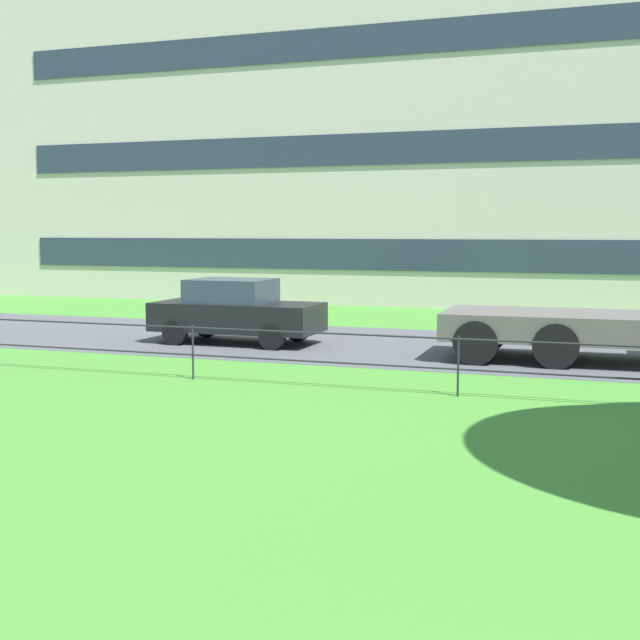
# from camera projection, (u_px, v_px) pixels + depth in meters

# --- Properties ---
(street_strip) EXTENTS (80.00, 6.67, 0.01)m
(street_strip) POSITION_uv_depth(u_px,v_px,m) (502.00, 351.00, 19.15)
(street_strip) COLOR #4C4C51
(street_strip) RESTS_ON ground
(park_fence) EXTENTS (29.09, 0.04, 1.00)m
(park_fence) POSITION_uv_depth(u_px,v_px,m) (458.00, 356.00, 13.87)
(park_fence) COLOR #232328
(park_fence) RESTS_ON ground
(car_black_far_right) EXTENTS (4.01, 1.83, 1.54)m
(car_black_far_right) POSITION_uv_depth(u_px,v_px,m) (236.00, 311.00, 20.36)
(car_black_far_right) COLOR black
(car_black_far_right) RESTS_ON ground
(apartment_building_background) EXTENTS (37.93, 13.76, 15.03)m
(apartment_building_background) POSITION_uv_depth(u_px,v_px,m) (462.00, 112.00, 35.01)
(apartment_building_background) COLOR beige
(apartment_building_background) RESTS_ON ground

